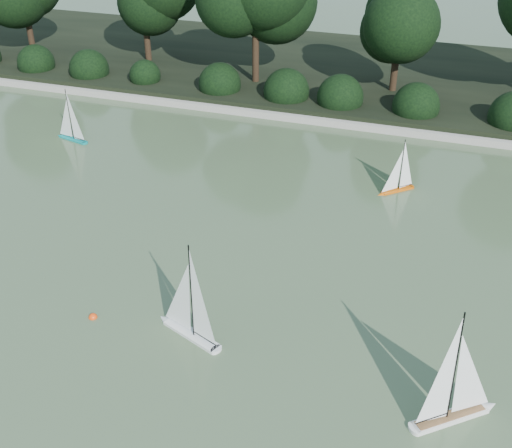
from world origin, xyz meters
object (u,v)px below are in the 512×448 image
object	(u,v)px
sailboat_orange	(395,183)
sailboat_teal	(70,131)
sailboat_white_a	(186,319)
race_buoy	(93,317)
sailboat_white_b	(460,401)

from	to	relation	value
sailboat_orange	sailboat_teal	xyz separation A→B (m)	(-8.18, 0.19, 0.03)
sailboat_white_a	race_buoy	distance (m)	1.61
sailboat_orange	sailboat_teal	size ratio (longest dim) A/B	0.89
race_buoy	sailboat_white_b	bearing A→B (deg)	-2.69
sailboat_orange	race_buoy	size ratio (longest dim) A/B	9.08
sailboat_white_a	sailboat_orange	size ratio (longest dim) A/B	1.40
sailboat_white_b	sailboat_orange	xyz separation A→B (m)	(-1.67, 6.07, -0.09)
sailboat_teal	race_buoy	bearing A→B (deg)	-54.91
sailboat_white_a	sailboat_teal	xyz separation A→B (m)	(-5.79, 5.86, -0.05)
sailboat_teal	race_buoy	size ratio (longest dim) A/B	10.26
sailboat_teal	race_buoy	world-z (taller)	sailboat_teal
sailboat_white_a	sailboat_white_b	bearing A→B (deg)	-5.64
sailboat_white_b	sailboat_orange	size ratio (longest dim) A/B	1.46
sailboat_white_b	race_buoy	world-z (taller)	sailboat_white_b
sailboat_white_b	sailboat_teal	distance (m)	11.67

